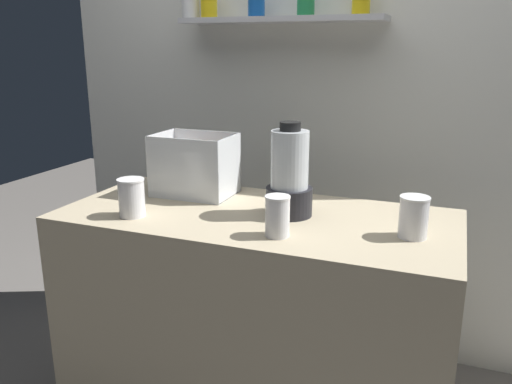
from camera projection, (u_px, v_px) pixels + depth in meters
counter at (256, 326)px, 1.96m from camera, size 1.40×0.64×0.90m
back_wall_unit at (314, 93)px, 2.43m from camera, size 2.60×0.24×2.50m
carrot_display_bin at (195, 176)px, 2.07m from camera, size 0.31×0.22×0.24m
blender_pitcher at (289, 177)px, 1.79m from camera, size 0.16×0.16×0.33m
juice_cup_pomegranate_far_left at (132, 200)px, 1.80m from camera, size 0.09×0.09×0.13m
juice_cup_orange_left at (277, 219)px, 1.61m from camera, size 0.08×0.08×0.13m
juice_cup_mango_middle at (413, 219)px, 1.60m from camera, size 0.09×0.09×0.13m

